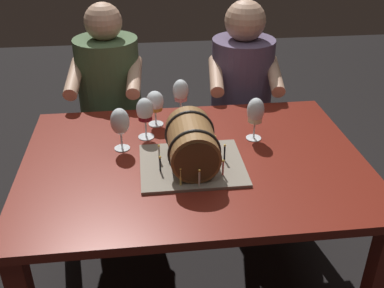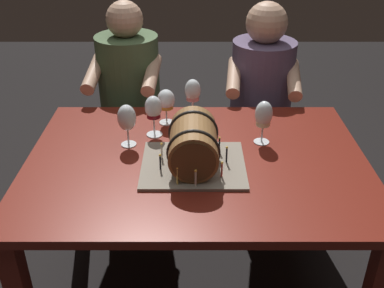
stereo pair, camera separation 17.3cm
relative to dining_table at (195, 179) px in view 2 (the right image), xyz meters
name	(u,v)px [view 2 (the right image)]	position (x,y,z in m)	size (l,w,h in m)	color
ground_plane	(195,287)	(0.00, 0.00, -0.63)	(8.00, 8.00, 0.00)	black
dining_table	(195,179)	(0.00, 0.00, 0.00)	(1.37, 0.99, 0.73)	maroon
barrel_cake	(192,146)	(-0.01, -0.06, 0.19)	(0.40, 0.35, 0.20)	gray
wine_glass_empty	(125,119)	(-0.29, 0.11, 0.22)	(0.08, 0.08, 0.18)	white
wine_glass_white	(262,116)	(0.28, 0.14, 0.22)	(0.07, 0.07, 0.19)	white
wine_glass_red	(152,109)	(-0.19, 0.20, 0.22)	(0.07, 0.07, 0.19)	white
wine_glass_rose	(191,92)	(-0.02, 0.37, 0.23)	(0.07, 0.07, 0.20)	white
wine_glass_amber	(165,101)	(-0.14, 0.32, 0.21)	(0.08, 0.08, 0.17)	white
person_seated_left	(130,114)	(-0.37, 0.79, -0.08)	(0.39, 0.48, 1.18)	#2A3A24
person_seated_right	(258,113)	(0.37, 0.79, -0.08)	(0.41, 0.50, 1.18)	#372D40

